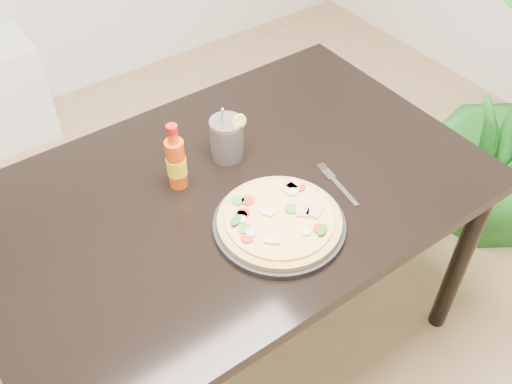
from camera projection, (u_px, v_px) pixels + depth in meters
dining_table at (232, 209)px, 1.63m from camera, size 1.40×0.90×0.75m
plate at (279, 225)px, 1.47m from camera, size 0.34×0.34×0.02m
pizza at (279, 219)px, 1.45m from camera, size 0.32×0.32×0.03m
hot_sauce_bottle at (176, 162)px, 1.53m from camera, size 0.06×0.06×0.20m
cola_cup at (227, 139)px, 1.63m from camera, size 0.10×0.10×0.19m
fork at (337, 183)px, 1.58m from camera, size 0.04×0.19×0.00m
plant_pot at (488, 197)px, 2.45m from camera, size 0.28×0.28×0.22m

